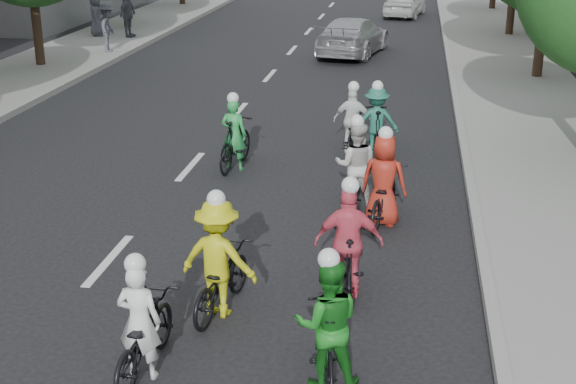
% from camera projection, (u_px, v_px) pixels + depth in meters
% --- Properties ---
extents(ground, '(120.00, 120.00, 0.00)m').
position_uv_depth(ground, '(109.00, 260.00, 13.15)').
color(ground, black).
rests_on(ground, ground).
extents(curb_left, '(0.18, 80.00, 0.18)m').
position_uv_depth(curb_left, '(35.00, 101.00, 23.28)').
color(curb_left, '#999993').
rests_on(curb_left, ground).
extents(sidewalk_right, '(4.00, 80.00, 0.15)m').
position_uv_depth(sidewalk_right, '(533.00, 121.00, 21.24)').
color(sidewalk_right, gray).
rests_on(sidewalk_right, ground).
extents(curb_right, '(0.18, 80.00, 0.18)m').
position_uv_depth(curb_right, '(458.00, 117.00, 21.52)').
color(curb_right, '#999993').
rests_on(curb_right, ground).
extents(cyclist_0, '(0.73, 1.87, 1.65)m').
position_uv_depth(cyclist_0, '(142.00, 333.00, 9.84)').
color(cyclist_0, black).
rests_on(cyclist_0, ground).
extents(cyclist_1, '(0.89, 1.73, 1.80)m').
position_uv_depth(cyclist_1, '(328.00, 333.00, 9.59)').
color(cyclist_1, black).
rests_on(cyclist_1, ground).
extents(cyclist_2, '(1.21, 1.88, 1.87)m').
position_uv_depth(cyclist_2, '(219.00, 268.00, 11.26)').
color(cyclist_2, black).
rests_on(cyclist_2, ground).
extents(cyclist_3, '(1.04, 1.67, 1.88)m').
position_uv_depth(cyclist_3, '(349.00, 252.00, 11.78)').
color(cyclist_3, black).
rests_on(cyclist_3, ground).
extents(cyclist_4, '(0.96, 1.96, 1.84)m').
position_uv_depth(cyclist_4, '(383.00, 190.00, 14.48)').
color(cyclist_4, black).
rests_on(cyclist_4, ground).
extents(cyclist_5, '(0.78, 1.93, 1.72)m').
position_uv_depth(cyclist_5, '(235.00, 141.00, 17.48)').
color(cyclist_5, black).
rests_on(cyclist_5, ground).
extents(cyclist_6, '(0.81, 1.90, 1.82)m').
position_uv_depth(cyclist_6, '(356.00, 174.00, 15.32)').
color(cyclist_6, black).
rests_on(cyclist_6, ground).
extents(cyclist_7, '(1.10, 1.87, 1.74)m').
position_uv_depth(cyclist_7, '(376.00, 126.00, 18.47)').
color(cyclist_7, black).
rests_on(cyclist_7, ground).
extents(cyclist_8, '(0.92, 1.71, 1.69)m').
position_uv_depth(cyclist_8, '(353.00, 128.00, 18.67)').
color(cyclist_8, black).
rests_on(cyclist_8, ground).
extents(follow_car_lead, '(2.82, 5.16, 1.42)m').
position_uv_depth(follow_car_lead, '(353.00, 36.00, 30.52)').
color(follow_car_lead, '#B5B5BA').
rests_on(follow_car_lead, ground).
extents(follow_car_trail, '(2.32, 4.41, 1.43)m').
position_uv_depth(follow_car_trail, '(405.00, 2.00, 40.80)').
color(follow_car_trail, silver).
rests_on(follow_car_trail, ground).
extents(spectator_0, '(0.87, 1.29, 1.85)m').
position_uv_depth(spectator_0, '(108.00, 27.00, 30.23)').
color(spectator_0, '#50525D').
rests_on(spectator_0, sidewalk_left).
extents(spectator_1, '(0.65, 1.18, 1.90)m').
position_uv_depth(spectator_1, '(128.00, 14.00, 33.52)').
color(spectator_1, '#555763').
rests_on(spectator_1, sidewalk_left).
extents(spectator_2, '(0.73, 0.95, 1.71)m').
position_uv_depth(spectator_2, '(96.00, 15.00, 33.90)').
color(spectator_2, '#4D4B58').
rests_on(spectator_2, sidewalk_left).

